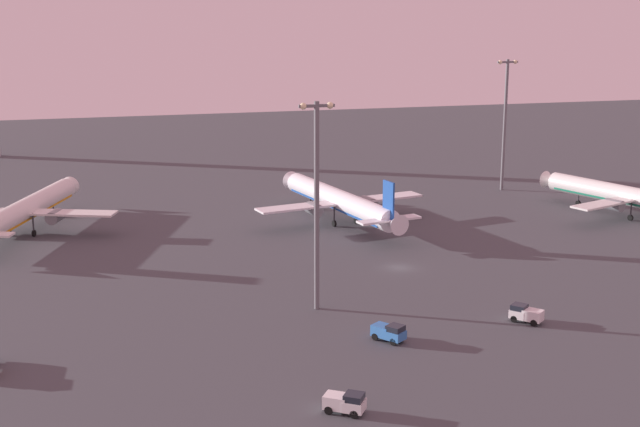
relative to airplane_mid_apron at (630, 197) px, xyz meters
The scene contains 9 objects.
ground_plane 58.62m from the airplane_mid_apron, 160.16° to the right, with size 416.00×416.00×0.00m, color #424449.
airplane_mid_apron is the anchor object (origin of this frame).
airplane_far_stand 56.63m from the airplane_mid_apron, 169.18° to the left, with size 33.87×43.27×11.16m.
airplane_terminal_side 114.15m from the airplane_mid_apron, behind, with size 32.86×41.69×11.13m.
maintenance_van 67.17m from the airplane_mid_apron, 135.39° to the right, with size 4.18×4.42×2.25m.
cargo_loader 102.19m from the airplane_mid_apron, 139.87° to the right, with size 4.52×3.98×2.25m.
baggage_tractor 82.94m from the airplane_mid_apron, 144.12° to the right, with size 4.01×4.51×2.25m.
apron_light_central 34.67m from the airplane_mid_apron, 111.63° to the left, with size 4.80×0.90×28.86m.
apron_light_east 81.43m from the airplane_mid_apron, 154.37° to the right, with size 4.80×0.90×28.22m.
Camera 1 is at (-47.34, -123.81, 40.24)m, focal length 49.12 mm.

